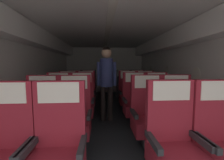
% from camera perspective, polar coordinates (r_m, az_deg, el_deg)
% --- Properties ---
extents(ground, '(3.74, 7.34, 0.02)m').
position_cam_1_polar(ground, '(3.79, -1.51, -13.80)').
color(ground, '#23282D').
extents(fuselage_shell, '(3.62, 6.99, 2.11)m').
position_cam_1_polar(fuselage_shell, '(3.86, -1.74, 9.75)').
color(fuselage_shell, silver).
rests_on(fuselage_shell, ground).
extents(seat_a_left_window, '(0.52, 0.46, 1.10)m').
position_cam_1_polar(seat_a_left_window, '(1.83, -35.87, -21.00)').
color(seat_a_left_window, '#38383D').
rests_on(seat_a_left_window, ground).
extents(seat_a_left_aisle, '(0.52, 0.46, 1.10)m').
position_cam_1_polar(seat_a_left_aisle, '(1.64, -19.62, -23.52)').
color(seat_a_left_aisle, '#38383D').
rests_on(seat_a_left_aisle, ground).
extents(seat_a_right_aisle, '(0.52, 0.46, 1.10)m').
position_cam_1_polar(seat_a_right_aisle, '(2.00, 35.98, -18.76)').
color(seat_a_right_aisle, '#38383D').
rests_on(seat_a_right_aisle, ground).
extents(seat_a_right_window, '(0.52, 0.46, 1.10)m').
position_cam_1_polar(seat_a_right_window, '(1.76, 22.07, -21.38)').
color(seat_a_right_window, '#38383D').
rests_on(seat_a_right_window, ground).
extents(seat_b_left_window, '(0.52, 0.46, 1.10)m').
position_cam_1_polar(seat_b_left_window, '(2.56, -24.81, -12.87)').
color(seat_b_left_window, '#38383D').
rests_on(seat_b_left_window, ground).
extents(seat_b_left_aisle, '(0.52, 0.46, 1.10)m').
position_cam_1_polar(seat_b_left_aisle, '(2.42, -14.00, -13.57)').
color(seat_b_left_aisle, '#38383D').
rests_on(seat_b_left_aisle, ground).
extents(seat_b_right_aisle, '(0.52, 0.46, 1.10)m').
position_cam_1_polar(seat_b_right_aisle, '(2.69, 23.42, -11.94)').
color(seat_b_right_aisle, '#38383D').
rests_on(seat_b_right_aisle, ground).
extents(seat_b_right_window, '(0.52, 0.46, 1.10)m').
position_cam_1_polar(seat_b_right_window, '(2.49, 13.28, -12.99)').
color(seat_b_right_window, '#38383D').
rests_on(seat_b_right_window, ground).
extents(seat_c_left_window, '(0.52, 0.46, 1.10)m').
position_cam_1_polar(seat_c_left_window, '(3.36, -19.52, -8.32)').
color(seat_c_left_window, '#38383D').
rests_on(seat_c_left_window, ground).
extents(seat_c_left_aisle, '(0.52, 0.46, 1.10)m').
position_cam_1_polar(seat_c_left_aisle, '(3.27, -11.20, -8.50)').
color(seat_c_left_aisle, '#38383D').
rests_on(seat_c_left_aisle, ground).
extents(seat_c_right_aisle, '(0.52, 0.46, 1.10)m').
position_cam_1_polar(seat_c_right_aisle, '(3.46, 16.59, -7.82)').
color(seat_c_right_aisle, '#38383D').
rests_on(seat_c_right_aisle, ground).
extents(seat_c_right_window, '(0.52, 0.46, 1.10)m').
position_cam_1_polar(seat_c_right_window, '(3.31, 8.64, -8.27)').
color(seat_c_right_window, '#38383D').
rests_on(seat_c_right_window, ground).
extents(seat_d_left_window, '(0.52, 0.46, 1.10)m').
position_cam_1_polar(seat_d_left_window, '(4.19, -16.28, -5.51)').
color(seat_d_left_window, '#38383D').
rests_on(seat_d_left_window, ground).
extents(seat_d_left_aisle, '(0.52, 0.46, 1.10)m').
position_cam_1_polar(seat_d_left_aisle, '(4.13, -9.80, -5.50)').
color(seat_d_left_aisle, '#38383D').
rests_on(seat_d_left_aisle, ground).
extents(seat_d_right_aisle, '(0.52, 0.46, 1.10)m').
position_cam_1_polar(seat_d_right_aisle, '(4.28, 12.48, -5.18)').
color(seat_d_right_aisle, '#38383D').
rests_on(seat_d_right_aisle, ground).
extents(seat_d_right_window, '(0.52, 0.46, 1.10)m').
position_cam_1_polar(seat_d_right_window, '(4.18, 6.11, -5.34)').
color(seat_d_right_window, '#38383D').
rests_on(seat_d_right_window, ground).
extents(seat_e_left_window, '(0.52, 0.46, 1.10)m').
position_cam_1_polar(seat_e_left_window, '(5.04, -14.19, -3.60)').
color(seat_e_left_window, '#38383D').
rests_on(seat_e_left_window, ground).
extents(seat_e_left_aisle, '(0.52, 0.46, 1.10)m').
position_cam_1_polar(seat_e_left_aisle, '(5.00, -8.82, -3.58)').
color(seat_e_left_aisle, '#38383D').
rests_on(seat_e_left_aisle, ground).
extents(seat_e_right_aisle, '(0.52, 0.46, 1.10)m').
position_cam_1_polar(seat_e_right_aisle, '(5.10, 9.64, -3.41)').
color(seat_e_right_aisle, '#38383D').
rests_on(seat_e_right_aisle, ground).
extents(seat_e_right_window, '(0.52, 0.46, 1.10)m').
position_cam_1_polar(seat_e_right_window, '(5.02, 4.38, -3.48)').
color(seat_e_right_window, '#38383D').
rests_on(seat_e_right_window, ground).
extents(flight_attendant, '(0.43, 0.28, 1.65)m').
position_cam_1_polar(flight_attendant, '(3.35, -2.07, 1.76)').
color(flight_attendant, black).
rests_on(flight_attendant, ground).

